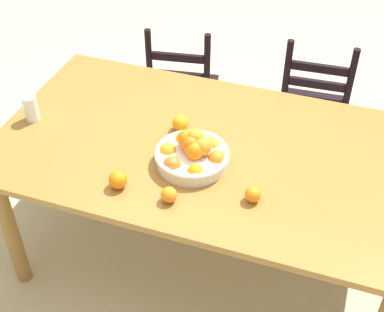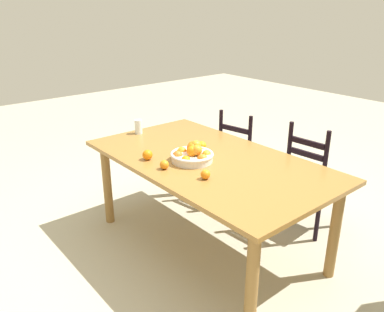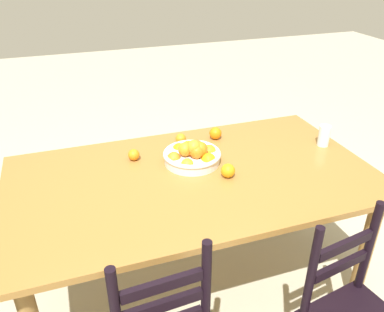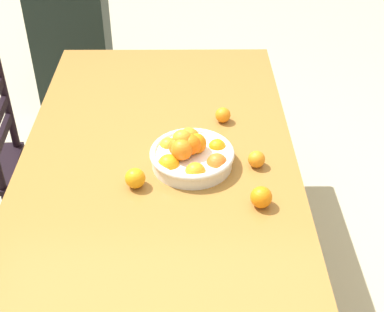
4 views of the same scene
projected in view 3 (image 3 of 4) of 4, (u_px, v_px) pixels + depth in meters
The scene contains 8 objects.
ground_plane at pixel (193, 281), 2.40m from camera, with size 12.00×12.00×0.00m, color #B1AA91.
dining_table at pixel (193, 190), 2.08m from camera, with size 1.90×1.06×0.76m.
fruit_bowl at pixel (193, 154), 2.13m from camera, with size 0.32×0.32×0.15m.
orange_loose_0 at pixel (228, 171), 2.01m from camera, with size 0.07×0.07×0.07m, color orange.
orange_loose_1 at pixel (134, 155), 2.17m from camera, with size 0.06×0.06×0.06m, color orange.
orange_loose_2 at pixel (181, 139), 2.34m from camera, with size 0.06×0.06×0.06m, color orange.
orange_loose_3 at pixel (215, 133), 2.40m from camera, with size 0.08×0.08×0.08m, color orange.
drinking_glass at pixel (324, 136), 2.31m from camera, with size 0.07×0.07×0.12m, color silver.
Camera 3 is at (0.57, 1.64, 1.82)m, focal length 36.73 mm.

